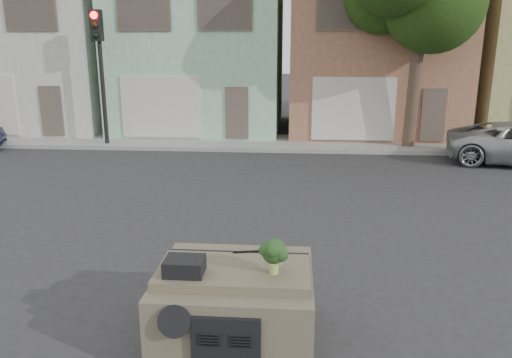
# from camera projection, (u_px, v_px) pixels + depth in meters

# --- Properties ---
(ground_plane) EXTENTS (120.00, 120.00, 0.00)m
(ground_plane) POSITION_uv_depth(u_px,v_px,m) (254.00, 251.00, 9.60)
(ground_plane) COLOR #303033
(ground_plane) RESTS_ON ground
(sidewalk) EXTENTS (40.00, 3.00, 0.15)m
(sidewalk) POSITION_uv_depth(u_px,v_px,m) (276.00, 143.00, 19.69)
(sidewalk) COLOR gray
(sidewalk) RESTS_ON ground
(townhouse_white) EXTENTS (7.20, 8.20, 7.55)m
(townhouse_white) POSITION_uv_depth(u_px,v_px,m) (46.00, 46.00, 23.40)
(townhouse_white) COLOR beige
(townhouse_white) RESTS_ON ground
(townhouse_mint) EXTENTS (7.20, 8.20, 7.55)m
(townhouse_mint) POSITION_uv_depth(u_px,v_px,m) (204.00, 46.00, 22.83)
(townhouse_mint) COLOR #9DD3A9
(townhouse_mint) RESTS_ON ground
(townhouse_tan) EXTENTS (7.20, 8.20, 7.55)m
(townhouse_tan) POSITION_uv_depth(u_px,v_px,m) (370.00, 46.00, 22.26)
(townhouse_tan) COLOR #9C694E
(townhouse_tan) RESTS_ON ground
(traffic_signal) EXTENTS (0.40, 0.40, 5.10)m
(traffic_signal) POSITION_uv_depth(u_px,v_px,m) (101.00, 80.00, 18.57)
(traffic_signal) COLOR black
(traffic_signal) RESTS_ON ground
(tree_near) EXTENTS (4.40, 4.00, 8.50)m
(tree_near) POSITION_uv_depth(u_px,v_px,m) (418.00, 32.00, 17.54)
(tree_near) COLOR #203D11
(tree_near) RESTS_ON ground
(car_dashboard) EXTENTS (2.00, 1.80, 1.12)m
(car_dashboard) POSITION_uv_depth(u_px,v_px,m) (235.00, 302.00, 6.57)
(car_dashboard) COLOR #665D48
(car_dashboard) RESTS_ON ground
(instrument_hump) EXTENTS (0.48, 0.38, 0.20)m
(instrument_hump) POSITION_uv_depth(u_px,v_px,m) (184.00, 266.00, 6.10)
(instrument_hump) COLOR black
(instrument_hump) RESTS_ON car_dashboard
(wiper_arm) EXTENTS (0.69, 0.15, 0.02)m
(wiper_arm) POSITION_uv_depth(u_px,v_px,m) (259.00, 251.00, 6.76)
(wiper_arm) COLOR black
(wiper_arm) RESTS_ON car_dashboard
(broccoli) EXTENTS (0.52, 0.52, 0.46)m
(broccoli) POSITION_uv_depth(u_px,v_px,m) (274.00, 256.00, 6.08)
(broccoli) COLOR #1C3917
(broccoli) RESTS_ON car_dashboard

